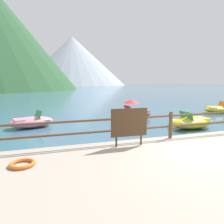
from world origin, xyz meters
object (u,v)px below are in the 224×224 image
object	(u,v)px
pedal_boat_1	(133,113)
pedal_boat_4	(192,122)
sign_board	(129,123)
life_ring	(22,164)
pedal_boat_3	(218,109)
pedal_boat_2	(31,122)

from	to	relation	value
pedal_boat_1	pedal_boat_4	xyz separation A→B (m)	(1.78, -3.40, -0.08)
sign_board	pedal_boat_1	bearing A→B (deg)	65.18
sign_board	life_ring	xyz separation A→B (m)	(-3.04, -0.64, -0.68)
pedal_boat_3	pedal_boat_4	xyz separation A→B (m)	(-5.56, -3.88, 0.04)
pedal_boat_1	pedal_boat_4	bearing A→B (deg)	-62.35
pedal_boat_1	pedal_boat_4	size ratio (longest dim) A/B	1.12
pedal_boat_1	sign_board	bearing A→B (deg)	-114.82
life_ring	pedal_boat_4	xyz separation A→B (m)	(7.72, 3.52, -0.13)
pedal_boat_3	pedal_boat_1	bearing A→B (deg)	-176.28
sign_board	life_ring	world-z (taller)	sign_board
pedal_boat_4	pedal_boat_1	bearing A→B (deg)	117.65
sign_board	pedal_boat_3	xyz separation A→B (m)	(10.24, 6.75, -0.86)
sign_board	pedal_boat_2	world-z (taller)	sign_board
sign_board	pedal_boat_4	world-z (taller)	sign_board
pedal_boat_3	life_ring	bearing A→B (deg)	-150.89
pedal_boat_1	life_ring	bearing A→B (deg)	-130.67
pedal_boat_4	sign_board	bearing A→B (deg)	-148.44
pedal_boat_3	sign_board	bearing A→B (deg)	-146.60
sign_board	pedal_boat_4	bearing A→B (deg)	31.56
pedal_boat_2	sign_board	bearing A→B (deg)	-60.87
life_ring	pedal_boat_3	world-z (taller)	pedal_boat_3
pedal_boat_3	pedal_boat_4	distance (m)	6.78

